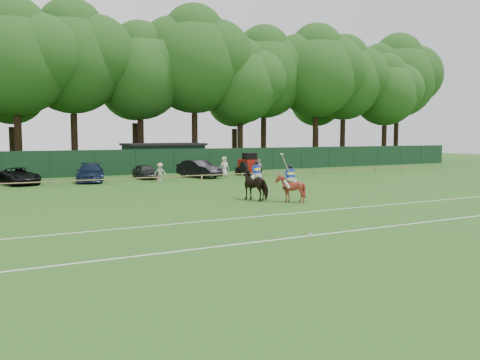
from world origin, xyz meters
TOP-DOWN VIEW (x-y plane):
  - ground at (0.00, 0.00)m, footprint 160.00×160.00m
  - horse_dark at (2.43, 4.44)m, footprint 1.62×2.37m
  - horse_chestnut at (3.68, 2.68)m, footprint 1.42×1.57m
  - suv_black at (-9.13, 21.73)m, footprint 3.15×5.16m
  - sedan_navy at (-3.65, 21.43)m, footprint 3.39×5.58m
  - hatch_grey at (1.35, 22.13)m, footprint 1.57×3.84m
  - estate_black at (6.16, 21.16)m, footprint 2.89×5.14m
  - spectator_left at (1.62, 19.05)m, footprint 1.14×0.91m
  - spectator_mid at (11.65, 19.48)m, footprint 1.00×0.54m
  - spectator_right at (8.46, 20.51)m, footprint 0.94×0.63m
  - rider_dark at (2.43, 4.43)m, footprint 0.92×0.52m
  - rider_chestnut at (3.67, 2.67)m, footprint 0.94×0.61m
  - polo_ball at (-1.26, -5.88)m, footprint 0.09×0.09m
  - pitch_lines at (0.00, -3.50)m, footprint 60.00×5.10m
  - pitch_rail at (0.00, 18.00)m, footprint 62.10×0.10m
  - perimeter_fence at (0.00, 27.00)m, footprint 92.08×0.08m
  - utility_shed at (6.00, 30.00)m, footprint 8.40×4.40m
  - tree_row at (2.00, 35.00)m, footprint 96.00×12.00m
  - tractor at (11.56, 21.36)m, footprint 1.89×2.68m

SIDE VIEW (x-z plane):
  - ground at x=0.00m, z-range 0.00..0.00m
  - tree_row at x=2.00m, z-range -10.50..10.50m
  - pitch_lines at x=0.00m, z-range 0.00..0.01m
  - polo_ball at x=-1.26m, z-range 0.00..0.09m
  - pitch_rail at x=0.00m, z-range 0.20..0.70m
  - hatch_grey at x=1.35m, z-range 0.00..1.30m
  - suv_black at x=-9.13m, z-range 0.00..1.34m
  - sedan_navy at x=-3.65m, z-range 0.00..1.51m
  - spectator_left at x=1.62m, z-range 0.00..1.55m
  - estate_black at x=6.16m, z-range 0.00..1.60m
  - horse_chestnut at x=3.68m, z-range 0.00..1.61m
  - spectator_mid at x=11.65m, z-range 0.00..1.63m
  - horse_dark at x=2.43m, z-range 0.00..1.83m
  - spectator_right at x=8.46m, z-range 0.00..1.89m
  - tractor at x=11.56m, z-range -0.06..2.11m
  - perimeter_fence at x=0.00m, z-range 0.00..2.50m
  - utility_shed at x=6.00m, z-range 0.02..3.06m
  - rider_chestnut at x=3.67m, z-range 0.51..2.56m
  - rider_dark at x=2.43m, z-range 1.01..2.41m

